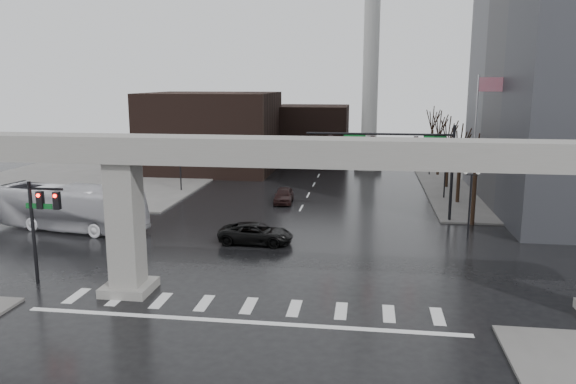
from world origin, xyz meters
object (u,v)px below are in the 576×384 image
signal_mast_arm (405,151)px  city_bus (69,208)px  pickup_truck (256,233)px  far_car (284,195)px

signal_mast_arm → city_bus: signal_mast_arm is taller
pickup_truck → signal_mast_arm: bearing=-49.9°
pickup_truck → far_car: (-0.06, 13.77, -0.01)m
far_car → signal_mast_arm: bearing=-28.5°
signal_mast_arm → city_bus: (-26.08, -6.91, -4.06)m
signal_mast_arm → far_car: (-10.93, 5.20, -5.10)m
signal_mast_arm → far_car: signal_mast_arm is taller
pickup_truck → far_car: bearing=2.1°
signal_mast_arm → pickup_truck: 14.74m
pickup_truck → city_bus: (-15.22, 1.66, 1.03)m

